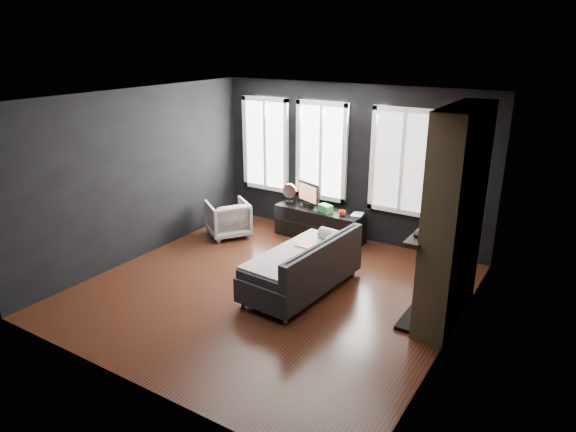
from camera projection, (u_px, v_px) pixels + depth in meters
The scene contains 18 objects.
floor at pixel (271, 290), 7.35m from camera, with size 5.00×5.00×0.00m, color black.
ceiling at pixel (269, 98), 6.45m from camera, with size 5.00×5.00×0.00m, color white.
wall_back at pixel (350, 163), 8.90m from camera, with size 5.00×0.02×2.70m, color black.
wall_left at pixel (139, 175), 8.15m from camera, with size 0.02×5.00×2.70m, color black.
wall_right at pixel (458, 236), 5.65m from camera, with size 0.02×5.00×2.70m, color black.
windows at pixel (328, 101), 8.75m from camera, with size 4.00×0.16×1.76m, color white, non-canonical shape.
fireplace at pixel (454, 218), 6.23m from camera, with size 0.70×1.62×2.70m, color #93724C, non-canonical shape.
sofa at pixel (302, 263), 7.21m from camera, with size 0.96×1.92×0.82m, color #232326, non-canonical shape.
stripe_pillow at pixel (332, 245), 7.37m from camera, with size 0.07×0.30×0.30m, color gray.
armchair at pixel (228, 217), 9.23m from camera, with size 0.69×0.65×0.71m, color white.
media_console at pixel (319, 224), 9.12m from camera, with size 1.61×0.50×0.56m, color black, non-canonical shape.
monitor at pixel (309, 193), 9.11m from camera, with size 0.56×0.12×0.50m, color black, non-canonical shape.
desk_fan at pixel (289, 193), 9.30m from camera, with size 0.26×0.26×0.37m, color #979797, non-canonical shape.
mug at pixel (342, 212), 8.68m from camera, with size 0.12×0.10×0.12m, color red.
book at pixel (352, 207), 8.72m from camera, with size 0.18×0.02×0.25m, color #C1AD98.
storage_box at pixel (325, 208), 8.86m from camera, with size 0.24×0.15×0.13m, color #2B7B3A.
mantel_vase at pixel (444, 207), 6.73m from camera, with size 0.18×0.19×0.18m, color gold.
mantel_clock at pixel (419, 235), 5.95m from camera, with size 0.13×0.13×0.04m, color black.
Camera 1 is at (3.69, -5.45, 3.44)m, focal length 32.00 mm.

